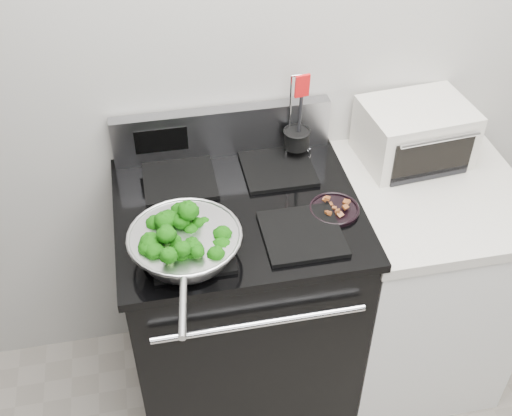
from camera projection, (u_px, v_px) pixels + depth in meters
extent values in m
cube|color=#B3B1AA|center=(308.00, 37.00, 2.10)|extent=(4.00, 0.02, 2.70)
cube|color=black|center=(240.00, 307.00, 2.38)|extent=(0.76, 0.66, 0.92)
cube|color=black|center=(238.00, 211.00, 2.07)|extent=(0.79, 0.69, 0.03)
cube|color=#99999E|center=(222.00, 132.00, 2.23)|extent=(0.76, 0.05, 0.18)
cube|color=black|center=(191.00, 249.00, 1.91)|extent=(0.24, 0.24, 0.01)
cube|color=black|center=(302.00, 234.00, 1.96)|extent=(0.24, 0.24, 0.01)
cube|color=black|center=(179.00, 180.00, 2.16)|extent=(0.24, 0.24, 0.01)
cube|color=black|center=(278.00, 168.00, 2.21)|extent=(0.24, 0.24, 0.01)
cube|color=white|center=(413.00, 284.00, 2.50)|extent=(0.60, 0.66, 0.88)
cube|color=beige|center=(435.00, 193.00, 2.20)|extent=(0.62, 0.68, 0.04)
torus|color=silver|center=(184.00, 235.00, 1.85)|extent=(0.34, 0.34, 0.01)
cylinder|color=silver|center=(183.00, 307.00, 1.65)|extent=(0.05, 0.20, 0.02)
cylinder|color=black|center=(334.00, 210.00, 2.05)|extent=(0.16, 0.16, 0.01)
cylinder|color=black|center=(297.00, 139.00, 2.22)|extent=(0.09, 0.09, 0.06)
cylinder|color=black|center=(298.00, 120.00, 2.17)|extent=(0.01, 0.01, 0.20)
cube|color=red|center=(299.00, 84.00, 2.08)|extent=(0.05, 0.02, 0.08)
cube|color=silver|center=(414.00, 133.00, 2.25)|extent=(0.39, 0.30, 0.21)
cube|color=black|center=(430.00, 158.00, 2.16)|extent=(0.29, 0.03, 0.15)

